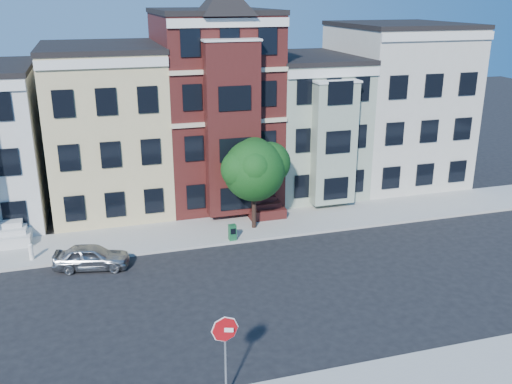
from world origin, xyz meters
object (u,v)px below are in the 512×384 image
object	(u,v)px
street_tree	(254,174)
fire_hydrant	(31,253)
newspaper_box	(232,232)
stop_sign	(225,352)
parked_car	(92,257)

from	to	relation	value
street_tree	fire_hydrant	distance (m)	12.63
newspaper_box	stop_sign	distance (m)	13.13
parked_car	stop_sign	distance (m)	12.29
newspaper_box	fire_hydrant	world-z (taller)	newspaper_box
fire_hydrant	parked_car	bearing A→B (deg)	-28.54
parked_car	stop_sign	xyz separation A→B (m)	(4.15, -11.50, 1.24)
street_tree	newspaper_box	bearing A→B (deg)	-140.23
street_tree	stop_sign	size ratio (longest dim) A/B	1.90
fire_hydrant	stop_sign	xyz separation A→B (m)	(7.14, -13.12, 1.36)
parked_car	fire_hydrant	xyz separation A→B (m)	(-2.98, 1.62, -0.13)
newspaper_box	fire_hydrant	bearing A→B (deg)	174.99
street_tree	fire_hydrant	size ratio (longest dim) A/B	9.13
newspaper_box	stop_sign	world-z (taller)	stop_sign
street_tree	newspaper_box	distance (m)	3.56
parked_car	fire_hydrant	bearing A→B (deg)	73.70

